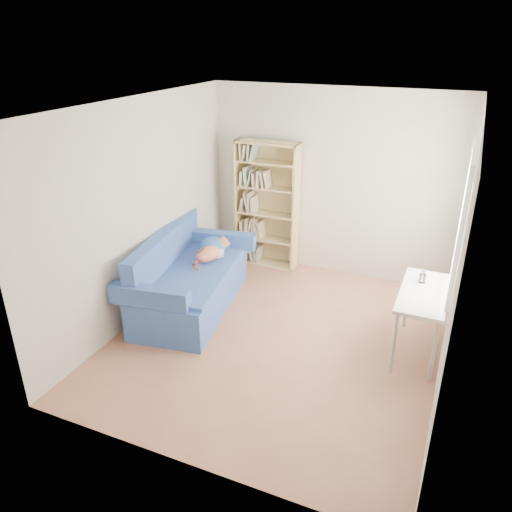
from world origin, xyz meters
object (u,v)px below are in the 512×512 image
(bookshelf, at_px, (267,210))
(desk, at_px, (423,299))
(sofa, at_px, (189,280))
(pen_cup, at_px, (423,277))

(bookshelf, bearing_deg, desk, -31.76)
(desk, bearing_deg, bookshelf, 148.24)
(sofa, relative_size, bookshelf, 1.13)
(desk, distance_m, pen_cup, 0.26)
(sofa, bearing_deg, desk, -7.41)
(sofa, bearing_deg, pen_cup, -2.98)
(desk, relative_size, pen_cup, 6.90)
(desk, bearing_deg, pen_cup, 103.40)
(bookshelf, xyz_separation_m, pen_cup, (2.33, -1.26, -0.04))
(desk, xyz_separation_m, pen_cup, (-0.05, 0.21, 0.14))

